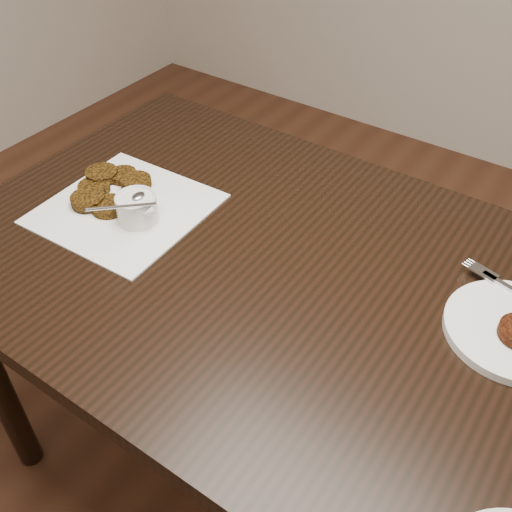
{
  "coord_description": "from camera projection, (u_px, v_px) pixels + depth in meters",
  "views": [
    {
      "loc": [
        0.39,
        -0.54,
        1.48
      ],
      "look_at": [
        -0.05,
        0.09,
        0.8
      ],
      "focal_mm": 41.06,
      "sensor_mm": 36.0,
      "label": 1
    }
  ],
  "objects": [
    {
      "name": "table",
      "position": [
        275.0,
        389.0,
        1.32
      ],
      "size": [
        1.3,
        0.84,
        0.75
      ],
      "primitive_type": "cube",
      "color": "black",
      "rests_on": "floor"
    },
    {
      "name": "napkin",
      "position": [
        126.0,
        209.0,
        1.21
      ],
      "size": [
        0.32,
        0.32,
        0.0
      ],
      "primitive_type": "cube",
      "rotation": [
        0.0,
        0.0,
        0.04
      ],
      "color": "white",
      "rests_on": "table"
    },
    {
      "name": "sauce_ramekin",
      "position": [
        135.0,
        196.0,
        1.14
      ],
      "size": [
        0.12,
        0.12,
        0.12
      ],
      "primitive_type": null,
      "rotation": [
        0.0,
        0.0,
        0.12
      ],
      "color": "silver",
      "rests_on": "napkin"
    },
    {
      "name": "patty_cluster",
      "position": [
        109.0,
        190.0,
        1.23
      ],
      "size": [
        0.28,
        0.28,
        0.02
      ],
      "primitive_type": null,
      "rotation": [
        0.0,
        0.0,
        -0.23
      ],
      "color": "brown",
      "rests_on": "napkin"
    }
  ]
}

